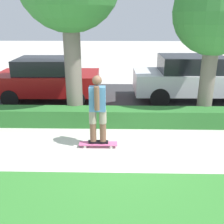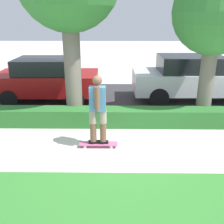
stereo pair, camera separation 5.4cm
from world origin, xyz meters
name	(u,v)px [view 2 (the right image)]	position (x,y,z in m)	size (l,w,h in m)	color
ground_plane	(121,150)	(0.00, 0.00, 0.00)	(60.00, 60.00, 0.00)	beige
street_asphalt	(119,99)	(0.00, 4.20, 0.00)	(12.68, 5.00, 0.01)	#38383A
hedge_row	(120,117)	(0.00, 1.60, 0.26)	(12.68, 0.60, 0.53)	#2D702D
skateboard	(98,144)	(-0.57, 0.19, 0.08)	(0.97, 0.24, 0.10)	#DB5B93
skater_person	(98,109)	(-0.57, 0.19, 1.02)	(0.51, 0.45, 1.74)	black
tree_mid	(215,15)	(2.62, 2.08, 3.16)	(2.39, 2.39, 4.42)	#70665B
parked_car_front	(47,79)	(-2.79, 4.11, 0.84)	(3.88, 2.02, 1.64)	maroon
parked_car_middle	(192,78)	(2.81, 4.19, 0.89)	(4.57, 1.94, 1.73)	silver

